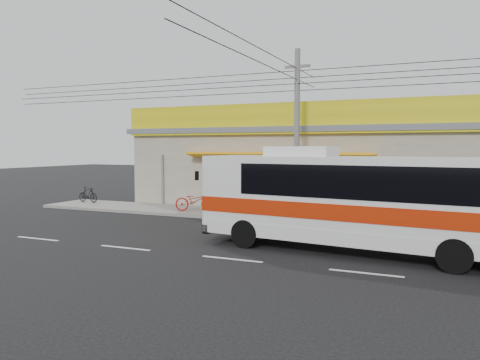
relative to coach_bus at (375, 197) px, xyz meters
The scene contains 8 objects.
ground 4.33m from the coach_bus, behind, with size 120.00×120.00×0.00m, color black.
sidewalk 7.55m from the coach_bus, 122.14° to the left, with size 30.00×3.20×0.15m, color gray.
lane_markings 4.89m from the coach_bus, 149.65° to the right, with size 50.00×0.12×0.01m, color silver, non-canonical shape.
storefront_building 12.39m from the coach_bus, 108.40° to the left, with size 22.60×9.20×5.70m.
coach_bus is the anchor object (origin of this frame).
motorbike_red 11.34m from the coach_bus, 149.15° to the left, with size 0.71×2.05×1.08m, color #9C0E0B.
motorbike_dark 18.66m from the coach_bus, 159.19° to the left, with size 0.44×1.55×0.93m, color black.
utility_pole 8.43m from the coach_bus, 127.12° to the left, with size 34.00×14.00×7.87m.
Camera 1 is at (5.87, -15.32, 3.42)m, focal length 35.00 mm.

